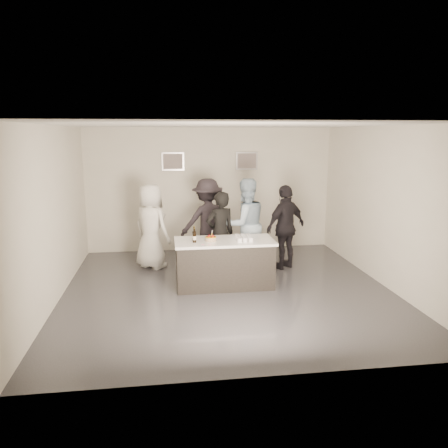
# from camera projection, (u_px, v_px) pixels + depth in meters

# --- Properties ---
(floor) EXTENTS (6.00, 6.00, 0.00)m
(floor) POSITION_uv_depth(u_px,v_px,m) (228.00, 290.00, 8.14)
(floor) COLOR #3D3D42
(floor) RESTS_ON ground
(ceiling) EXTENTS (6.00, 6.00, 0.00)m
(ceiling) POSITION_uv_depth(u_px,v_px,m) (228.00, 125.00, 7.53)
(ceiling) COLOR white
(wall_back) EXTENTS (6.00, 0.04, 3.00)m
(wall_back) POSITION_uv_depth(u_px,v_px,m) (210.00, 190.00, 10.74)
(wall_back) COLOR silver
(wall_back) RESTS_ON ground
(wall_front) EXTENTS (6.00, 0.04, 3.00)m
(wall_front) POSITION_uv_depth(u_px,v_px,m) (266.00, 256.00, 4.92)
(wall_front) COLOR silver
(wall_front) RESTS_ON ground
(wall_left) EXTENTS (0.04, 6.00, 3.00)m
(wall_left) POSITION_uv_depth(u_px,v_px,m) (54.00, 215.00, 7.43)
(wall_left) COLOR silver
(wall_left) RESTS_ON ground
(wall_right) EXTENTS (0.04, 6.00, 3.00)m
(wall_right) POSITION_uv_depth(u_px,v_px,m) (385.00, 207.00, 8.23)
(wall_right) COLOR silver
(wall_right) RESTS_ON ground
(picture_left) EXTENTS (0.54, 0.04, 0.44)m
(picture_left) POSITION_uv_depth(u_px,v_px,m) (173.00, 161.00, 10.45)
(picture_left) COLOR #B2B2B7
(picture_left) RESTS_ON wall_back
(picture_right) EXTENTS (0.54, 0.04, 0.44)m
(picture_right) POSITION_uv_depth(u_px,v_px,m) (247.00, 161.00, 10.69)
(picture_right) COLOR #B2B2B7
(picture_right) RESTS_ON wall_back
(bar_counter) EXTENTS (1.86, 0.86, 0.90)m
(bar_counter) POSITION_uv_depth(u_px,v_px,m) (224.00, 263.00, 8.26)
(bar_counter) COLOR white
(bar_counter) RESTS_ON ground
(cake) EXTENTS (0.21, 0.21, 0.07)m
(cake) POSITION_uv_depth(u_px,v_px,m) (211.00, 239.00, 8.10)
(cake) COLOR gold
(cake) RESTS_ON bar_counter
(beer_bottle_a) EXTENTS (0.07, 0.07, 0.26)m
(beer_bottle_a) POSITION_uv_depth(u_px,v_px,m) (194.00, 234.00, 8.12)
(beer_bottle_a) COLOR black
(beer_bottle_a) RESTS_ON bar_counter
(beer_bottle_b) EXTENTS (0.07, 0.07, 0.26)m
(beer_bottle_b) POSITION_uv_depth(u_px,v_px,m) (194.00, 236.00, 7.97)
(beer_bottle_b) COLOR black
(beer_bottle_b) RESTS_ON bar_counter
(tumbler_cluster) EXTENTS (0.30, 0.40, 0.08)m
(tumbler_cluster) POSITION_uv_depth(u_px,v_px,m) (244.00, 238.00, 8.17)
(tumbler_cluster) COLOR #CA7313
(tumbler_cluster) RESTS_ON bar_counter
(candles) EXTENTS (0.24, 0.08, 0.01)m
(candles) POSITION_uv_depth(u_px,v_px,m) (208.00, 245.00, 7.80)
(candles) COLOR pink
(candles) RESTS_ON bar_counter
(person_main_black) EXTENTS (0.73, 0.60, 1.72)m
(person_main_black) POSITION_uv_depth(u_px,v_px,m) (220.00, 233.00, 8.87)
(person_main_black) COLOR black
(person_main_black) RESTS_ON ground
(person_main_blue) EXTENTS (1.11, 0.96, 1.95)m
(person_main_blue) POSITION_uv_depth(u_px,v_px,m) (245.00, 225.00, 9.20)
(person_main_blue) COLOR #9EB9CE
(person_main_blue) RESTS_ON ground
(person_guest_left) EXTENTS (1.05, 1.03, 1.82)m
(person_guest_left) POSITION_uv_depth(u_px,v_px,m) (151.00, 226.00, 9.32)
(person_guest_left) COLOR white
(person_guest_left) RESTS_ON ground
(person_guest_right) EXTENTS (1.13, 0.91, 1.80)m
(person_guest_right) POSITION_uv_depth(u_px,v_px,m) (286.00, 227.00, 9.31)
(person_guest_right) COLOR black
(person_guest_right) RESTS_ON ground
(person_guest_back) EXTENTS (1.35, 0.95, 1.89)m
(person_guest_back) POSITION_uv_depth(u_px,v_px,m) (208.00, 221.00, 9.70)
(person_guest_back) COLOR black
(person_guest_back) RESTS_ON ground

